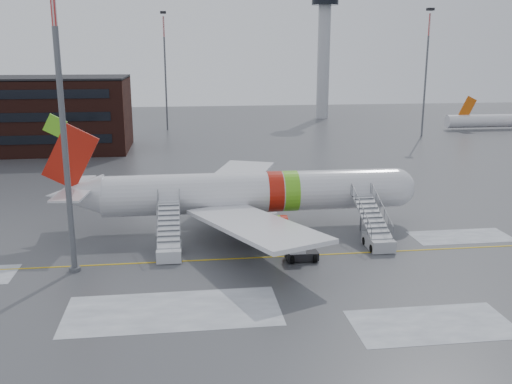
{
  "coord_description": "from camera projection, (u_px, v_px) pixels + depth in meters",
  "views": [
    {
      "loc": [
        -5.1,
        -44.69,
        16.58
      ],
      "look_at": [
        1.49,
        5.26,
        4.0
      ],
      "focal_mm": 40.0,
      "sensor_mm": 36.0,
      "label": 1
    }
  ],
  "objects": [
    {
      "name": "distant_aircraft",
      "position": [
        512.0,
        133.0,
        117.14
      ],
      "size": [
        35.0,
        18.0,
        8.0
      ],
      "primitive_type": null,
      "color": "#D8590C",
      "rests_on": "ground"
    },
    {
      "name": "airliner",
      "position": [
        243.0,
        193.0,
        53.87
      ],
      "size": [
        35.03,
        32.97,
        11.18
      ],
      "color": "silver",
      "rests_on": "ground"
    },
    {
      "name": "control_tower",
      "position": [
        324.0,
        41.0,
        138.29
      ],
      "size": [
        6.4,
        6.4,
        30.0
      ],
      "color": "#B2B5BA",
      "rests_on": "ground"
    },
    {
      "name": "ground",
      "position": [
        247.0,
        254.0,
        47.65
      ],
      "size": [
        260.0,
        260.0,
        0.0
      ],
      "primitive_type": "plane",
      "color": "#494C4F",
      "rests_on": "ground"
    },
    {
      "name": "light_mast_far_n",
      "position": [
        165.0,
        64.0,
        118.31
      ],
      "size": [
        1.2,
        1.2,
        24.25
      ],
      "color": "#595B60",
      "rests_on": "ground"
    },
    {
      "name": "pushback_tug",
      "position": [
        300.0,
        253.0,
        46.08
      ],
      "size": [
        2.59,
        1.95,
        1.47
      ],
      "color": "black",
      "rests_on": "ground"
    },
    {
      "name": "airstair_aft",
      "position": [
        169.0,
        242.0,
        47.27
      ],
      "size": [
        2.05,
        7.7,
        3.48
      ],
      "color": "silver",
      "rests_on": "ground"
    },
    {
      "name": "light_mast_near",
      "position": [
        62.0,
        116.0,
        41.1
      ],
      "size": [
        1.2,
        1.2,
        22.99
      ],
      "color": "#595B60",
      "rests_on": "ground"
    },
    {
      "name": "light_mast_far_ne",
      "position": [
        426.0,
        65.0,
        109.26
      ],
      "size": [
        1.2,
        1.2,
        24.25
      ],
      "color": "#595B60",
      "rests_on": "ground"
    },
    {
      "name": "airstair_fwd",
      "position": [
        376.0,
        234.0,
        49.53
      ],
      "size": [
        2.05,
        7.7,
        3.48
      ],
      "color": "#A7A9AE",
      "rests_on": "ground"
    }
  ]
}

